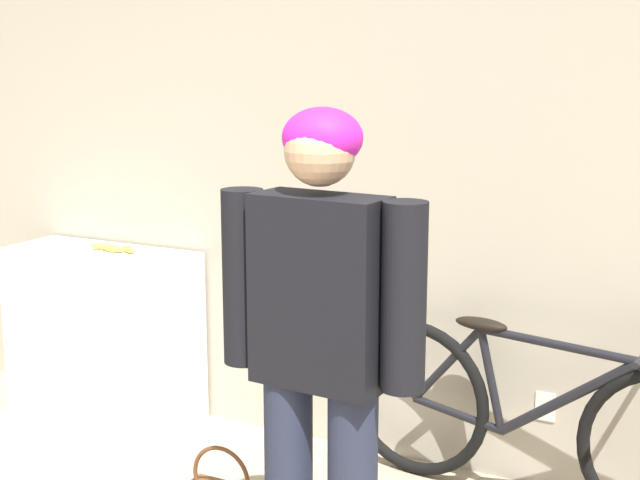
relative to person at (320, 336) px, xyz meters
The scene contains 5 objects.
wall_back 1.28m from the person, 95.81° to the left, with size 8.00×0.07×2.60m.
side_shelf 2.02m from the person, 150.05° to the left, with size 0.95×0.39×0.84m.
person is the anchor object (origin of this frame).
bicycle 1.22m from the person, 67.35° to the left, with size 1.70×0.46×0.75m.
banana 1.89m from the person, 148.61° to the left, with size 0.28×0.08×0.04m.
Camera 1 is at (1.29, -1.15, 1.73)m, focal length 50.00 mm.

